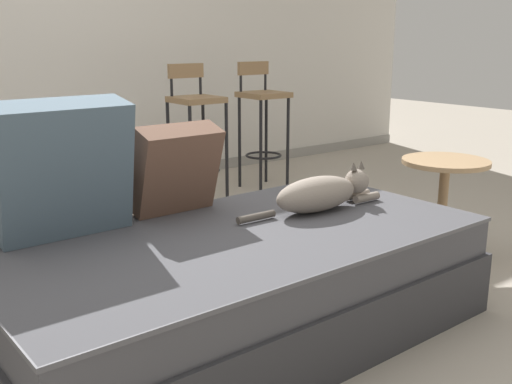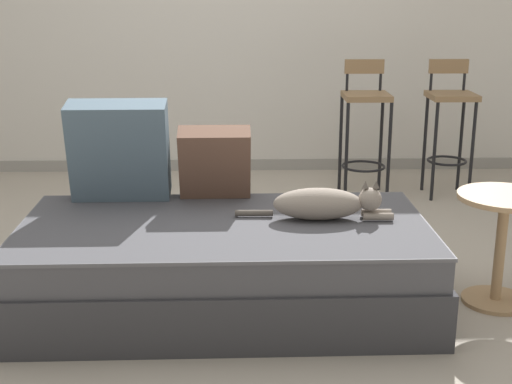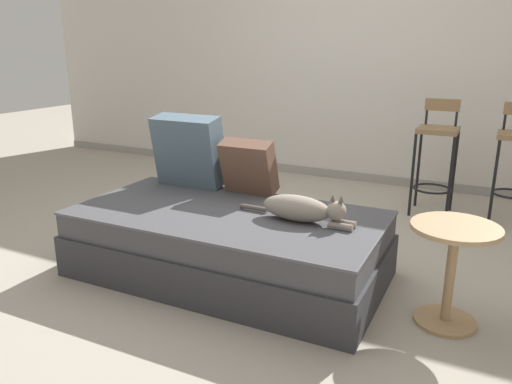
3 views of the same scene
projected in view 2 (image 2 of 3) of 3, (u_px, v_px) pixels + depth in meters
name	position (u px, v px, depth m)	size (l,w,h in m)	color
ground_plane	(226.00, 274.00, 3.80)	(16.00, 16.00, 0.00)	#A89E8E
wall_back_panel	(228.00, 8.00, 5.59)	(8.00, 0.10, 2.60)	silver
wall_baseboard_trim	(230.00, 165.00, 5.89)	(8.00, 0.02, 0.09)	gray
couch	(225.00, 265.00, 3.35)	(1.93, 1.01, 0.42)	#353539
throw_pillow_corner	(119.00, 150.00, 3.58)	(0.49, 0.26, 0.51)	#4C6070
throw_pillow_middle	(215.00, 162.00, 3.62)	(0.36, 0.24, 0.38)	brown
cat	(325.00, 204.00, 3.33)	(0.74, 0.18, 0.19)	gray
bar_stool_near_window	(365.00, 118.00, 5.05)	(0.32, 0.32, 0.97)	black
bar_stool_by_doorway	(450.00, 115.00, 5.06)	(0.32, 0.32, 0.97)	black
side_table	(502.00, 233.00, 3.36)	(0.44, 0.44, 0.55)	tan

